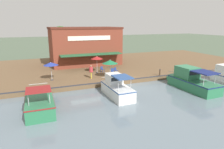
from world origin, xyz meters
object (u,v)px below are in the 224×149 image
(cafe_chair_mid_patio, at_px, (112,71))
(cafe_chair_facing_river, at_px, (102,69))
(motorboat_fourth_along, at_px, (39,100))
(patio_umbrella_far_corner, at_px, (110,62))
(motorboat_nearest_quay, at_px, (115,88))
(mooring_post, at_px, (160,72))
(patio_umbrella_mid_patio_left, at_px, (97,58))
(cafe_chair_beside_entrance, at_px, (116,70))
(waterfront_restaurant, at_px, (84,46))
(patio_umbrella_by_entrance, at_px, (51,64))
(tree_upstream_bank, at_px, (60,39))
(motorboat_far_downstream, at_px, (188,80))
(person_at_quay_edge, at_px, (91,70))

(cafe_chair_mid_patio, bearing_deg, cafe_chair_facing_river, -151.58)
(motorboat_fourth_along, bearing_deg, patio_umbrella_far_corner, 120.91)
(patio_umbrella_far_corner, xyz_separation_m, motorboat_fourth_along, (5.56, -9.30, -2.03))
(motorboat_nearest_quay, relative_size, motorboat_fourth_along, 0.85)
(mooring_post, bearing_deg, motorboat_fourth_along, -76.47)
(patio_umbrella_mid_patio_left, relative_size, cafe_chair_beside_entrance, 2.95)
(waterfront_restaurant, distance_m, cafe_chair_mid_patio, 10.06)
(patio_umbrella_by_entrance, relative_size, tree_upstream_bank, 0.36)
(tree_upstream_bank, bearing_deg, cafe_chair_mid_patio, 23.79)
(motorboat_far_downstream, bearing_deg, motorboat_nearest_quay, -95.77)
(waterfront_restaurant, distance_m, mooring_post, 15.21)
(person_at_quay_edge, bearing_deg, tree_upstream_bank, -171.67)
(waterfront_restaurant, xyz_separation_m, motorboat_fourth_along, (16.83, -8.66, -3.12))
(cafe_chair_beside_entrance, xyz_separation_m, motorboat_nearest_quay, (7.35, -3.18, -0.14))
(patio_umbrella_mid_patio_left, height_order, tree_upstream_bank, tree_upstream_bank)
(motorboat_fourth_along, distance_m, motorboat_far_downstream, 17.17)
(cafe_chair_facing_river, height_order, motorboat_nearest_quay, motorboat_nearest_quay)
(waterfront_restaurant, bearing_deg, mooring_post, 30.03)
(waterfront_restaurant, xyz_separation_m, mooring_post, (12.94, 7.48, -2.80))
(cafe_chair_mid_patio, height_order, motorboat_far_downstream, motorboat_far_downstream)
(patio_umbrella_far_corner, distance_m, mooring_post, 7.25)
(patio_umbrella_far_corner, bearing_deg, mooring_post, 76.22)
(cafe_chair_beside_entrance, bearing_deg, mooring_post, 53.36)
(waterfront_restaurant, bearing_deg, patio_umbrella_far_corner, 3.22)
(cafe_chair_facing_river, distance_m, motorboat_nearest_quay, 8.91)
(cafe_chair_beside_entrance, bearing_deg, motorboat_nearest_quay, -23.41)
(cafe_chair_beside_entrance, relative_size, cafe_chair_facing_river, 1.00)
(patio_umbrella_mid_patio_left, bearing_deg, motorboat_fourth_along, -43.58)
(patio_umbrella_far_corner, xyz_separation_m, patio_umbrella_mid_patio_left, (-3.40, -0.76, 0.07))
(patio_umbrella_by_entrance, distance_m, cafe_chair_mid_patio, 8.69)
(motorboat_far_downstream, height_order, mooring_post, motorboat_far_downstream)
(mooring_post, bearing_deg, motorboat_far_downstream, 12.69)
(waterfront_restaurant, height_order, motorboat_fourth_along, waterfront_restaurant)
(motorboat_fourth_along, bearing_deg, waterfront_restaurant, 152.76)
(cafe_chair_mid_patio, bearing_deg, motorboat_far_downstream, 40.68)
(person_at_quay_edge, xyz_separation_m, motorboat_nearest_quay, (5.88, 1.02, -0.79))
(cafe_chair_mid_patio, height_order, motorboat_fourth_along, motorboat_fourth_along)
(patio_umbrella_far_corner, height_order, mooring_post, patio_umbrella_far_corner)
(motorboat_nearest_quay, relative_size, tree_upstream_bank, 0.87)
(patio_umbrella_by_entrance, relative_size, cafe_chair_beside_entrance, 2.83)
(motorboat_fourth_along, bearing_deg, patio_umbrella_by_entrance, 165.79)
(waterfront_restaurant, height_order, cafe_chair_beside_entrance, waterfront_restaurant)
(patio_umbrella_far_corner, height_order, motorboat_far_downstream, patio_umbrella_far_corner)
(cafe_chair_facing_river, xyz_separation_m, motorboat_fourth_along, (9.11, -9.38, -0.31))
(cafe_chair_beside_entrance, bearing_deg, tree_upstream_bank, -152.97)
(cafe_chair_beside_entrance, height_order, motorboat_far_downstream, motorboat_far_downstream)
(patio_umbrella_by_entrance, bearing_deg, waterfront_restaurant, 144.60)
(motorboat_fourth_along, height_order, mooring_post, motorboat_fourth_along)
(patio_umbrella_mid_patio_left, height_order, motorboat_fourth_along, patio_umbrella_mid_patio_left)
(motorboat_fourth_along, bearing_deg, cafe_chair_beside_entrance, 124.89)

